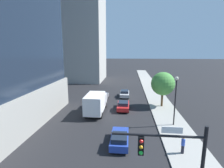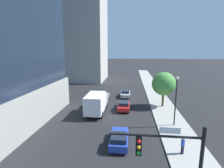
# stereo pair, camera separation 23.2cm
# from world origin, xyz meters

# --- Properties ---
(sidewalk) EXTENTS (4.14, 120.00, 0.15)m
(sidewalk) POSITION_xyz_m (8.98, 20.00, 0.07)
(sidewalk) COLOR #9E9B93
(sidewalk) RESTS_ON ground
(construction_building) EXTENTS (15.32, 15.74, 43.17)m
(construction_building) POSITION_xyz_m (-12.11, 51.18, 19.36)
(construction_building) COLOR #B2AFA8
(construction_building) RESTS_ON ground
(traffic_light_pole) EXTENTS (5.08, 0.48, 5.61)m
(traffic_light_pole) POSITION_xyz_m (5.71, 4.42, 3.95)
(traffic_light_pole) COLOR black
(traffic_light_pole) RESTS_ON sidewalk
(street_lamp) EXTENTS (0.44, 0.44, 6.31)m
(street_lamp) POSITION_xyz_m (9.10, 17.37, 4.23)
(street_lamp) COLOR black
(street_lamp) RESTS_ON sidewalk
(street_tree) EXTENTS (3.97, 3.97, 5.91)m
(street_tree) POSITION_xyz_m (8.97, 25.12, 4.06)
(street_tree) COLOR brown
(street_tree) RESTS_ON sidewalk
(car_blue) EXTENTS (1.81, 4.21, 1.40)m
(car_blue) POSITION_xyz_m (2.38, 12.03, 0.70)
(car_blue) COLOR #233D9E
(car_blue) RESTS_ON ground
(car_gray) EXTENTS (1.84, 4.13, 1.44)m
(car_gray) POSITION_xyz_m (-1.78, 28.35, 0.72)
(car_gray) COLOR slate
(car_gray) RESTS_ON ground
(car_red) EXTENTS (1.88, 4.43, 1.43)m
(car_red) POSITION_xyz_m (2.38, 22.95, 0.72)
(car_red) COLOR red
(car_red) RESTS_ON ground
(car_silver) EXTENTS (1.86, 4.18, 1.39)m
(car_silver) POSITION_xyz_m (2.38, 31.03, 0.70)
(car_silver) COLOR #B7B7BC
(car_silver) RESTS_ON ground
(box_truck) EXTENTS (2.49, 6.90, 3.19)m
(box_truck) POSITION_xyz_m (-1.78, 20.88, 1.76)
(box_truck) COLOR silver
(box_truck) RESTS_ON ground
(pedestrian_blue_shirt) EXTENTS (0.34, 0.34, 1.63)m
(pedestrian_blue_shirt) POSITION_xyz_m (8.35, 10.92, 0.98)
(pedestrian_blue_shirt) COLOR black
(pedestrian_blue_shirt) RESTS_ON sidewalk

